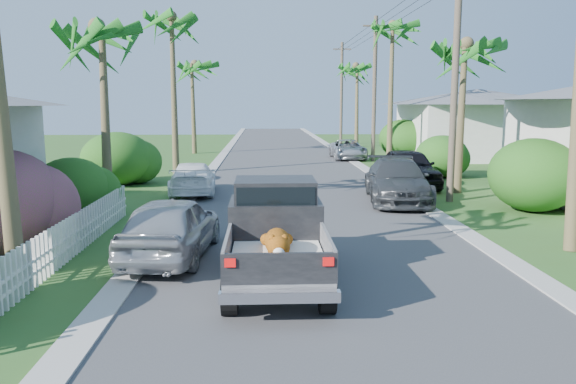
{
  "coord_description": "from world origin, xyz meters",
  "views": [
    {
      "loc": [
        -1.41,
        -7.55,
        3.65
      ],
      "look_at": [
        -0.78,
        6.69,
        1.4
      ],
      "focal_mm": 35.0,
      "sensor_mm": 36.0,
      "label": 1
    }
  ],
  "objects_px": {
    "utility_pole_b": "(455,77)",
    "utility_pole_d": "(341,93)",
    "parked_car_ln": "(171,227)",
    "palm_r_c": "(393,26)",
    "parked_car_rd": "(348,150)",
    "palm_r_b": "(464,45)",
    "house_right_far": "(476,126)",
    "palm_l_c": "(171,18)",
    "palm_r_d": "(358,66)",
    "utility_pole_c": "(374,88)",
    "parked_car_lf": "(193,179)",
    "pickup_truck": "(276,230)",
    "parked_car_rf": "(408,168)",
    "parked_car_rm": "(397,181)",
    "palm_l_d": "(192,64)",
    "palm_l_b": "(101,28)"
  },
  "relations": [
    {
      "from": "utility_pole_b",
      "to": "utility_pole_d",
      "type": "height_order",
      "value": "same"
    },
    {
      "from": "parked_car_ln",
      "to": "palm_r_c",
      "type": "bearing_deg",
      "value": -110.3
    },
    {
      "from": "parked_car_rd",
      "to": "utility_pole_b",
      "type": "bearing_deg",
      "value": -85.41
    },
    {
      "from": "palm_r_b",
      "to": "house_right_far",
      "type": "xyz_separation_m",
      "value": [
        6.4,
        15.0,
        -3.83
      ]
    },
    {
      "from": "palm_l_c",
      "to": "palm_r_c",
      "type": "relative_size",
      "value": 0.98
    },
    {
      "from": "palm_r_d",
      "to": "utility_pole_c",
      "type": "distance_m",
      "value": 12.22
    },
    {
      "from": "parked_car_ln",
      "to": "parked_car_lf",
      "type": "height_order",
      "value": "parked_car_ln"
    },
    {
      "from": "pickup_truck",
      "to": "utility_pole_b",
      "type": "relative_size",
      "value": 0.57
    },
    {
      "from": "parked_car_rf",
      "to": "utility_pole_c",
      "type": "distance_m",
      "value": 11.77
    },
    {
      "from": "parked_car_rd",
      "to": "palm_l_c",
      "type": "height_order",
      "value": "palm_l_c"
    },
    {
      "from": "parked_car_rm",
      "to": "parked_car_rf",
      "type": "xyz_separation_m",
      "value": [
        1.4,
        3.78,
        0.06
      ]
    },
    {
      "from": "palm_l_d",
      "to": "palm_r_d",
      "type": "height_order",
      "value": "palm_r_d"
    },
    {
      "from": "parked_car_rm",
      "to": "parked_car_rd",
      "type": "distance_m",
      "value": 16.35
    },
    {
      "from": "parked_car_lf",
      "to": "utility_pole_b",
      "type": "height_order",
      "value": "utility_pole_b"
    },
    {
      "from": "palm_r_d",
      "to": "parked_car_rf",
      "type": "bearing_deg",
      "value": -93.71
    },
    {
      "from": "pickup_truck",
      "to": "palm_l_c",
      "type": "xyz_separation_m",
      "value": [
        -4.84,
        17.94,
        6.9
      ]
    },
    {
      "from": "utility_pole_d",
      "to": "parked_car_ln",
      "type": "bearing_deg",
      "value": -103.81
    },
    {
      "from": "parked_car_rd",
      "to": "palm_r_b",
      "type": "height_order",
      "value": "palm_r_b"
    },
    {
      "from": "parked_car_rm",
      "to": "palm_r_b",
      "type": "xyz_separation_m",
      "value": [
        3.0,
        1.92,
        5.17
      ]
    },
    {
      "from": "palm_l_b",
      "to": "utility_pole_b",
      "type": "distance_m",
      "value": 12.54
    },
    {
      "from": "parked_car_rm",
      "to": "parked_car_lf",
      "type": "height_order",
      "value": "parked_car_rm"
    },
    {
      "from": "parked_car_rf",
      "to": "utility_pole_d",
      "type": "relative_size",
      "value": 0.54
    },
    {
      "from": "palm_l_d",
      "to": "palm_r_b",
      "type": "relative_size",
      "value": 1.07
    },
    {
      "from": "palm_l_c",
      "to": "palm_r_d",
      "type": "xyz_separation_m",
      "value": [
        12.5,
        18.0,
        -1.18
      ]
    },
    {
      "from": "house_right_far",
      "to": "utility_pole_d",
      "type": "height_order",
      "value": "utility_pole_d"
    },
    {
      "from": "palm_r_d",
      "to": "utility_pole_d",
      "type": "height_order",
      "value": "utility_pole_d"
    },
    {
      "from": "parked_car_rf",
      "to": "palm_l_c",
      "type": "distance_m",
      "value": 14.05
    },
    {
      "from": "utility_pole_c",
      "to": "house_right_far",
      "type": "bearing_deg",
      "value": 15.12
    },
    {
      "from": "palm_r_b",
      "to": "parked_car_ln",
      "type": "bearing_deg",
      "value": -137.22
    },
    {
      "from": "utility_pole_d",
      "to": "palm_r_d",
      "type": "bearing_deg",
      "value": -73.3
    },
    {
      "from": "parked_car_rm",
      "to": "utility_pole_b",
      "type": "height_order",
      "value": "utility_pole_b"
    },
    {
      "from": "parked_car_rf",
      "to": "palm_l_c",
      "type": "bearing_deg",
      "value": 153.78
    },
    {
      "from": "parked_car_rf",
      "to": "parked_car_rd",
      "type": "height_order",
      "value": "parked_car_rf"
    },
    {
      "from": "parked_car_rf",
      "to": "palm_l_c",
      "type": "relative_size",
      "value": 0.53
    },
    {
      "from": "parked_car_rf",
      "to": "palm_r_b",
      "type": "xyz_separation_m",
      "value": [
        1.6,
        -1.86,
        5.12
      ]
    },
    {
      "from": "pickup_truck",
      "to": "palm_r_c",
      "type": "xyz_separation_m",
      "value": [
        7.36,
        21.94,
        7.1
      ]
    },
    {
      "from": "palm_r_c",
      "to": "palm_r_d",
      "type": "distance_m",
      "value": 14.07
    },
    {
      "from": "palm_r_b",
      "to": "palm_r_d",
      "type": "distance_m",
      "value": 25.01
    },
    {
      "from": "pickup_truck",
      "to": "parked_car_rd",
      "type": "height_order",
      "value": "pickup_truck"
    },
    {
      "from": "parked_car_lf",
      "to": "palm_l_b",
      "type": "xyz_separation_m",
      "value": [
        -2.53,
        -3.16,
        5.51
      ]
    },
    {
      "from": "parked_car_rf",
      "to": "house_right_far",
      "type": "xyz_separation_m",
      "value": [
        8.0,
        13.14,
        1.29
      ]
    },
    {
      "from": "parked_car_rd",
      "to": "palm_r_b",
      "type": "xyz_separation_m",
      "value": [
        2.4,
        -14.42,
        5.32
      ]
    },
    {
      "from": "house_right_far",
      "to": "utility_pole_c",
      "type": "distance_m",
      "value": 8.06
    },
    {
      "from": "parked_car_rf",
      "to": "palm_r_b",
      "type": "relative_size",
      "value": 0.68
    },
    {
      "from": "parked_car_rm",
      "to": "palm_l_d",
      "type": "distance_m",
      "value": 23.91
    },
    {
      "from": "palm_l_d",
      "to": "parked_car_ln",
      "type": "bearing_deg",
      "value": -84.18
    },
    {
      "from": "parked_car_lf",
      "to": "house_right_far",
      "type": "height_order",
      "value": "house_right_far"
    },
    {
      "from": "parked_car_ln",
      "to": "utility_pole_d",
      "type": "relative_size",
      "value": 0.49
    },
    {
      "from": "palm_l_b",
      "to": "utility_pole_b",
      "type": "xyz_separation_m",
      "value": [
        12.4,
        1.0,
        -1.55
      ]
    },
    {
      "from": "pickup_truck",
      "to": "parked_car_rf",
      "type": "height_order",
      "value": "pickup_truck"
    }
  ]
}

